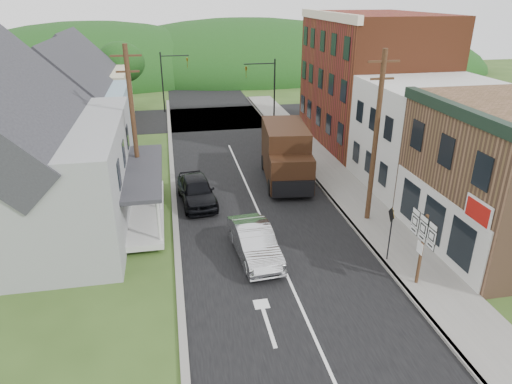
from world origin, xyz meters
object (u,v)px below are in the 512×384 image
route_sign_cluster (422,240)px  dark_sedan (197,190)px  silver_sedan (255,243)px  warning_sign (391,226)px  delivery_van (286,155)px

route_sign_cluster → dark_sedan: bearing=130.0°
silver_sedan → dark_sedan: dark_sedan is taller
silver_sedan → route_sign_cluster: (6.24, -3.51, 1.45)m
silver_sedan → warning_sign: (5.88, -1.54, 1.07)m
dark_sedan → delivery_van: (5.94, 2.34, 1.03)m
dark_sedan → route_sign_cluster: bearing=-55.4°
silver_sedan → dark_sedan: 6.87m
silver_sedan → dark_sedan: (-2.21, 6.51, 0.03)m
dark_sedan → warning_sign: (8.09, -8.05, 1.03)m
dark_sedan → route_sign_cluster: 13.18m
dark_sedan → route_sign_cluster: (8.45, -10.02, 1.41)m
delivery_van → route_sign_cluster: size_ratio=2.11×
warning_sign → silver_sedan: bearing=171.8°
delivery_van → warning_sign: size_ratio=2.55×
delivery_van → warning_sign: (2.15, -10.39, 0.01)m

